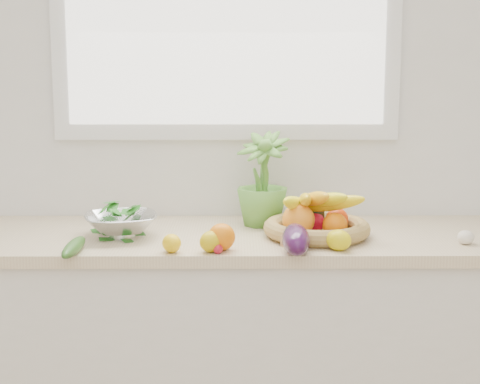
{
  "coord_description": "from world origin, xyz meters",
  "views": [
    {
      "loc": [
        0.04,
        -0.55,
        1.49
      ],
      "look_at": [
        0.05,
        1.93,
        1.05
      ],
      "focal_mm": 55.0,
      "sensor_mm": 36.0,
      "label": 1
    }
  ],
  "objects_px": {
    "apple": "(313,222)",
    "potted_herb": "(263,179)",
    "colander_with_spinach": "(121,219)",
    "cucumber": "(74,247)",
    "eggplant": "(296,239)",
    "fruit_basket": "(316,222)"
  },
  "relations": [
    {
      "from": "cucumber",
      "to": "colander_with_spinach",
      "type": "bearing_deg",
      "value": 63.06
    },
    {
      "from": "cucumber",
      "to": "fruit_basket",
      "type": "xyz_separation_m",
      "value": [
        0.78,
        0.22,
        0.03
      ]
    },
    {
      "from": "eggplant",
      "to": "colander_with_spinach",
      "type": "height_order",
      "value": "colander_with_spinach"
    },
    {
      "from": "potted_herb",
      "to": "fruit_basket",
      "type": "distance_m",
      "value": 0.28
    },
    {
      "from": "colander_with_spinach",
      "to": "cucumber",
      "type": "bearing_deg",
      "value": -116.94
    },
    {
      "from": "apple",
      "to": "eggplant",
      "type": "bearing_deg",
      "value": -106.71
    },
    {
      "from": "cucumber",
      "to": "potted_herb",
      "type": "distance_m",
      "value": 0.74
    },
    {
      "from": "eggplant",
      "to": "fruit_basket",
      "type": "distance_m",
      "value": 0.24
    },
    {
      "from": "potted_herb",
      "to": "cucumber",
      "type": "bearing_deg",
      "value": -145.66
    },
    {
      "from": "cucumber",
      "to": "colander_with_spinach",
      "type": "xyz_separation_m",
      "value": [
        0.11,
        0.22,
        0.04
      ]
    },
    {
      "from": "apple",
      "to": "colander_with_spinach",
      "type": "height_order",
      "value": "colander_with_spinach"
    },
    {
      "from": "cucumber",
      "to": "eggplant",
      "type": "bearing_deg",
      "value": 0.0
    },
    {
      "from": "apple",
      "to": "eggplant",
      "type": "relative_size",
      "value": 0.36
    },
    {
      "from": "eggplant",
      "to": "fruit_basket",
      "type": "xyz_separation_m",
      "value": [
        0.09,
        0.22,
        0.01
      ]
    },
    {
      "from": "cucumber",
      "to": "colander_with_spinach",
      "type": "distance_m",
      "value": 0.25
    },
    {
      "from": "apple",
      "to": "cucumber",
      "type": "xyz_separation_m",
      "value": [
        -0.77,
        -0.27,
        -0.02
      ]
    },
    {
      "from": "apple",
      "to": "potted_herb",
      "type": "height_order",
      "value": "potted_herb"
    },
    {
      "from": "apple",
      "to": "potted_herb",
      "type": "distance_m",
      "value": 0.26
    },
    {
      "from": "eggplant",
      "to": "potted_herb",
      "type": "height_order",
      "value": "potted_herb"
    },
    {
      "from": "eggplant",
      "to": "cucumber",
      "type": "xyz_separation_m",
      "value": [
        -0.69,
        0.0,
        -0.02
      ]
    },
    {
      "from": "potted_herb",
      "to": "colander_with_spinach",
      "type": "relative_size",
      "value": 1.18
    },
    {
      "from": "fruit_basket",
      "to": "colander_with_spinach",
      "type": "xyz_separation_m",
      "value": [
        -0.66,
        0.0,
        0.01
      ]
    }
  ]
}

